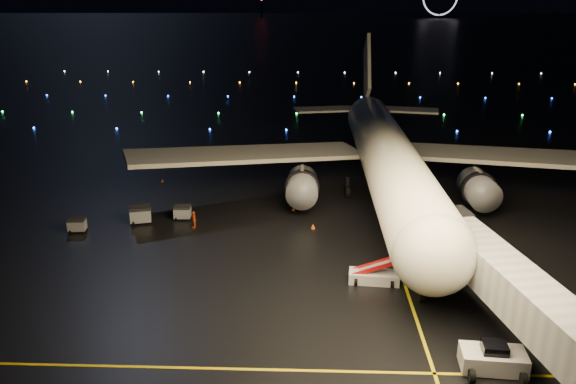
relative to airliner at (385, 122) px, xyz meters
name	(u,v)px	position (x,y,z in m)	size (l,w,h in m)	color
ground	(303,41)	(-13.01, 272.78, -9.08)	(2000.00, 2000.00, 0.00)	black
lane_centre	(386,228)	(-1.01, -12.22, -9.07)	(0.25, 80.00, 0.02)	#C9B108
lane_cross	(179,368)	(-18.01, -37.22, -9.07)	(60.00, 0.25, 0.02)	#C9B108
airliner	(385,122)	(0.00, 0.00, 0.00)	(64.10, 60.89, 18.16)	beige
pushback_tug	(493,357)	(2.90, -36.62, -8.08)	(4.22, 2.21, 2.01)	silver
belt_loader	(375,266)	(-3.65, -24.62, -7.54)	(6.37, 1.74, 3.09)	silver
crew_c	(194,219)	(-21.72, -12.92, -8.13)	(1.12, 0.47, 1.91)	#E24D16
safety_cone_0	(313,226)	(-8.89, -12.70, -8.82)	(0.46, 0.46, 0.53)	#EF5D13
safety_cone_1	(293,207)	(-11.24, -6.89, -8.85)	(0.40, 0.40, 0.46)	#EF5D13
safety_cone_2	(293,208)	(-11.19, -7.27, -8.82)	(0.46, 0.46, 0.53)	#EF5D13
safety_cone_3	(162,180)	(-29.21, 2.85, -8.85)	(0.41, 0.41, 0.46)	#EF5D13
taxiway_lights	(295,93)	(-13.01, 78.78, -8.90)	(164.00, 92.00, 0.36)	black
baggage_cart_0	(182,212)	(-23.55, -10.38, -8.30)	(1.82, 1.28, 1.55)	gray
baggage_cart_1	(141,215)	(-27.90, -11.71, -8.13)	(2.24, 1.56, 1.90)	gray
baggage_cart_2	(77,225)	(-33.96, -14.39, -8.33)	(1.76, 1.23, 1.50)	gray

